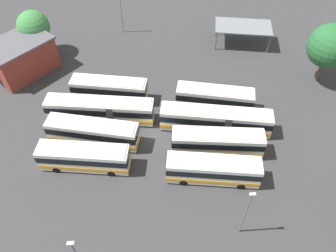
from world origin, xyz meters
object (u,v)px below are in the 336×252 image
(bus_row1_slot0, at_px, (109,89))
(bus_row1_slot1, at_px, (101,110))
(tree_south_edge, at_px, (330,46))
(bus_row0_slot3, at_px, (213,170))
(lamp_post_by_building, at_px, (121,9))
(bus_row1_slot3, at_px, (84,157))
(lamp_post_far_corner, at_px, (246,212))
(bus_row0_slot1, at_px, (216,120))
(bus_row0_slot0, at_px, (214,98))
(bus_row0_slot2, at_px, (217,142))
(depot_building, at_px, (21,57))
(bus_row1_slot2, at_px, (93,132))
(maintenance_shelter, at_px, (243,27))
(tree_northeast, at_px, (33,27))

(bus_row1_slot0, height_order, bus_row1_slot1, same)
(bus_row1_slot1, xyz_separation_m, tree_south_edge, (-33.51, -6.23, 4.47))
(bus_row0_slot3, distance_m, tree_south_edge, 26.44)
(bus_row0_slot3, xyz_separation_m, lamp_post_by_building, (11.38, -33.22, 2.71))
(bus_row1_slot0, distance_m, lamp_post_by_building, 18.35)
(bus_row1_slot1, relative_size, lamp_post_by_building, 1.80)
(bus_row1_slot3, relative_size, lamp_post_far_corner, 1.43)
(bus_row0_slot1, bearing_deg, lamp_post_by_building, -62.64)
(bus_row0_slot0, distance_m, lamp_post_far_corner, 19.23)
(bus_row0_slot1, height_order, tree_south_edge, tree_south_edge)
(bus_row0_slot2, distance_m, depot_building, 33.86)
(bus_row0_slot0, xyz_separation_m, bus_row0_slot2, (0.97, 8.06, 0.00))
(bus_row1_slot1, height_order, bus_row1_slot3, same)
(bus_row0_slot2, xyz_separation_m, bus_row1_slot2, (15.89, -2.82, 0.00))
(bus_row0_slot1, bearing_deg, maintenance_shelter, -111.89)
(bus_row0_slot2, xyz_separation_m, lamp_post_by_building, (12.59, -29.11, 2.71))
(bus_row1_slot2, distance_m, bus_row1_slot3, 4.07)
(bus_row1_slot3, distance_m, tree_south_edge, 38.05)
(bus_row0_slot1, xyz_separation_m, bus_row1_slot2, (16.35, 1.06, -0.00))
(bus_row1_slot1, height_order, tree_south_edge, tree_south_edge)
(bus_row1_slot3, relative_size, maintenance_shelter, 1.09)
(bus_row0_slot0, xyz_separation_m, bus_row1_slot1, (16.14, 1.16, 0.00))
(bus_row0_slot0, height_order, tree_south_edge, tree_south_edge)
(bus_row1_slot1, relative_size, tree_northeast, 1.91)
(bus_row1_slot0, bearing_deg, tree_south_edge, -176.31)
(bus_row0_slot1, bearing_deg, depot_building, -27.24)
(maintenance_shelter, xyz_separation_m, tree_south_edge, (-9.89, 10.66, 2.93))
(bus_row0_slot3, xyz_separation_m, tree_south_edge, (-19.56, -17.23, 4.47))
(bus_row1_slot3, relative_size, depot_building, 0.96)
(bus_row1_slot2, bearing_deg, lamp_post_by_building, -97.14)
(bus_row0_slot0, relative_size, bus_row0_slot1, 0.74)
(bus_row0_slot2, xyz_separation_m, depot_building, (28.25, -18.66, 0.91))
(bus_row1_slot3, height_order, lamp_post_far_corner, lamp_post_far_corner)
(bus_row0_slot3, height_order, depot_building, depot_building)
(lamp_post_by_building, bearing_deg, tree_northeast, 22.94)
(bus_row0_slot2, height_order, bus_row1_slot0, same)
(bus_row0_slot0, relative_size, depot_building, 0.95)
(bus_row0_slot3, height_order, lamp_post_by_building, lamp_post_by_building)
(bus_row0_slot1, relative_size, bus_row1_slot1, 1.00)
(bus_row1_slot1, distance_m, tree_northeast, 20.17)
(bus_row1_slot2, height_order, tree_northeast, tree_northeast)
(bus_row1_slot1, bearing_deg, maintenance_shelter, -144.43)
(lamp_post_far_corner, height_order, tree_south_edge, tree_south_edge)
(bus_row1_slot1, distance_m, tree_south_edge, 34.38)
(bus_row1_slot0, xyz_separation_m, bus_row1_slot1, (1.03, 4.14, 0.00))
(bus_row0_slot2, height_order, bus_row0_slot3, same)
(bus_row1_slot0, height_order, lamp_post_by_building, lamp_post_by_building)
(bus_row0_slot3, height_order, bus_row1_slot0, same)
(bus_row0_slot0, xyz_separation_m, bus_row0_slot1, (0.51, 4.18, 0.00))
(bus_row1_slot1, distance_m, lamp_post_by_building, 22.53)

